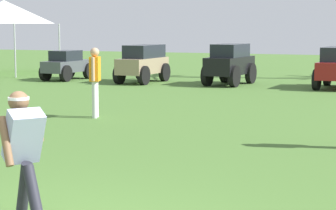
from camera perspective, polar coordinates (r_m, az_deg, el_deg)
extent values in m
cylinder|color=#23232D|center=(6.86, -12.47, -7.60)|extent=(0.36, 0.30, 0.72)
cylinder|color=#23232D|center=(6.58, -11.51, -8.21)|extent=(0.43, 0.35, 0.69)
cube|color=#9EA3D1|center=(6.69, -12.47, -2.67)|extent=(0.53, 0.51, 0.57)
sphere|color=brown|center=(6.75, -12.88, 0.31)|extent=(0.29, 0.29, 0.21)
cylinder|color=white|center=(6.75, -12.89, 0.57)|extent=(0.30, 0.30, 0.03)
cylinder|color=brown|center=(7.04, -11.86, -3.38)|extent=(0.51, 0.40, 0.27)
cylinder|color=brown|center=(6.58, -13.94, -3.09)|extent=(0.28, 0.23, 0.49)
cylinder|color=white|center=(7.37, -12.63, -3.68)|extent=(0.38, 0.38, 0.11)
cylinder|color=silver|center=(14.58, -6.42, 0.45)|extent=(0.14, 0.14, 0.82)
cylinder|color=silver|center=(14.76, -6.28, 0.53)|extent=(0.14, 0.14, 0.82)
cube|color=orange|center=(14.61, -6.38, 3.14)|extent=(0.29, 0.38, 0.54)
cylinder|color=tan|center=(14.40, -6.55, 3.13)|extent=(0.09, 0.09, 0.52)
cylinder|color=tan|center=(14.81, -6.23, 3.24)|extent=(0.09, 0.09, 0.52)
sphere|color=tan|center=(14.59, -6.40, 4.59)|extent=(0.25, 0.25, 0.20)
cube|color=#474C51|center=(24.88, -8.75, 3.37)|extent=(1.04, 2.25, 0.42)
cube|color=#1E232B|center=(24.78, -8.90, 4.28)|extent=(0.86, 1.15, 0.38)
cylinder|color=black|center=(25.79, -8.61, 3.03)|extent=(0.22, 0.61, 0.60)
cylinder|color=black|center=(25.29, -6.92, 2.98)|extent=(0.22, 0.61, 0.60)
cylinder|color=black|center=(24.53, -10.63, 2.78)|extent=(0.22, 0.61, 0.60)
cylinder|color=black|center=(24.01, -8.89, 2.73)|extent=(0.22, 0.61, 0.60)
cube|color=#998466|center=(23.39, -2.24, 3.45)|extent=(1.08, 2.45, 0.55)
cube|color=#1E232B|center=(23.50, -2.08, 4.70)|extent=(0.93, 1.84, 0.46)
cylinder|color=black|center=(24.37, -2.35, 2.94)|extent=(0.21, 0.67, 0.66)
cylinder|color=black|center=(23.95, -0.30, 2.88)|extent=(0.21, 0.67, 0.66)
cylinder|color=black|center=(22.90, -4.26, 2.66)|extent=(0.21, 0.67, 0.66)
cylinder|color=black|center=(22.45, -2.12, 2.59)|extent=(0.21, 0.67, 0.66)
cube|color=black|center=(22.64, 5.38, 3.44)|extent=(1.21, 2.43, 0.60)
cube|color=#1E232B|center=(22.66, 5.45, 4.76)|extent=(1.01, 1.63, 0.44)
cylinder|color=black|center=(23.57, 4.99, 2.85)|extent=(0.25, 0.73, 0.72)
cylinder|color=black|center=(23.21, 7.22, 2.76)|extent=(0.25, 0.73, 0.72)
cylinder|color=black|center=(22.14, 3.44, 2.60)|extent=(0.25, 0.73, 0.72)
cylinder|color=black|center=(21.76, 5.80, 2.50)|extent=(0.25, 0.73, 0.72)
cylinder|color=black|center=(22.88, 13.71, 2.48)|extent=(0.22, 0.67, 0.66)
cylinder|color=black|center=(21.25, 12.82, 2.17)|extent=(0.22, 0.67, 0.66)
cylinder|color=#B2B5BA|center=(29.02, -9.43, 4.94)|extent=(0.06, 0.06, 2.10)
cylinder|color=#B2B5BA|center=(26.26, -13.18, 4.63)|extent=(0.06, 0.06, 2.10)
pyramid|color=white|center=(28.54, -14.09, 7.87)|extent=(3.47, 3.47, 0.97)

